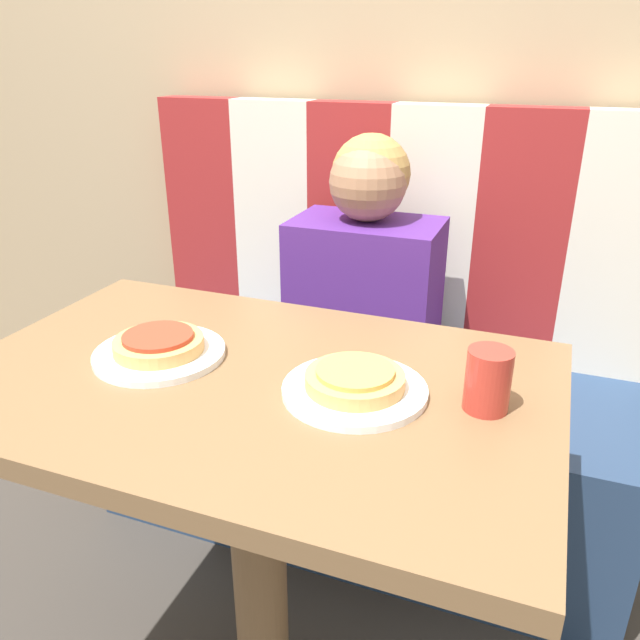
{
  "coord_description": "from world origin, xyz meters",
  "views": [
    {
      "loc": [
        0.42,
        -0.77,
        1.24
      ],
      "look_at": [
        0.0,
        0.31,
        0.74
      ],
      "focal_mm": 35.0,
      "sensor_mm": 36.0,
      "label": 1
    }
  ],
  "objects_px": {
    "pizza_left": "(159,343)",
    "pizza_right": "(355,379)",
    "person": "(366,267)",
    "plate_right": "(355,390)",
    "plate_left": "(160,353)",
    "drinking_cup": "(488,380)"
  },
  "relations": [
    {
      "from": "pizza_left",
      "to": "pizza_right",
      "type": "distance_m",
      "value": 0.34
    },
    {
      "from": "person",
      "to": "drinking_cup",
      "type": "height_order",
      "value": "person"
    },
    {
      "from": "person",
      "to": "pizza_left",
      "type": "height_order",
      "value": "person"
    },
    {
      "from": "person",
      "to": "plate_right",
      "type": "bearing_deg",
      "value": -74.48
    },
    {
      "from": "plate_right",
      "to": "drinking_cup",
      "type": "height_order",
      "value": "drinking_cup"
    },
    {
      "from": "person",
      "to": "pizza_left",
      "type": "relative_size",
      "value": 4.01
    },
    {
      "from": "person",
      "to": "plate_left",
      "type": "height_order",
      "value": "person"
    },
    {
      "from": "pizza_right",
      "to": "drinking_cup",
      "type": "relative_size",
      "value": 1.62
    },
    {
      "from": "drinking_cup",
      "to": "plate_left",
      "type": "bearing_deg",
      "value": -177.08
    },
    {
      "from": "plate_right",
      "to": "drinking_cup",
      "type": "distance_m",
      "value": 0.19
    },
    {
      "from": "person",
      "to": "plate_right",
      "type": "relative_size",
      "value": 2.75
    },
    {
      "from": "plate_right",
      "to": "pizza_left",
      "type": "height_order",
      "value": "pizza_left"
    },
    {
      "from": "plate_right",
      "to": "pizza_left",
      "type": "xyz_separation_m",
      "value": [
        -0.34,
        0.0,
        0.02
      ]
    },
    {
      "from": "plate_left",
      "to": "person",
      "type": "bearing_deg",
      "value": 74.48
    },
    {
      "from": "pizza_left",
      "to": "pizza_right",
      "type": "height_order",
      "value": "same"
    },
    {
      "from": "plate_right",
      "to": "drinking_cup",
      "type": "bearing_deg",
      "value": 8.21
    },
    {
      "from": "pizza_right",
      "to": "pizza_left",
      "type": "bearing_deg",
      "value": 180.0
    },
    {
      "from": "plate_right",
      "to": "plate_left",
      "type": "bearing_deg",
      "value": 180.0
    },
    {
      "from": "plate_left",
      "to": "pizza_right",
      "type": "xyz_separation_m",
      "value": [
        0.34,
        0.0,
        0.02
      ]
    },
    {
      "from": "drinking_cup",
      "to": "pizza_right",
      "type": "bearing_deg",
      "value": -171.79
    },
    {
      "from": "plate_left",
      "to": "plate_right",
      "type": "bearing_deg",
      "value": 0.0
    },
    {
      "from": "pizza_left",
      "to": "drinking_cup",
      "type": "distance_m",
      "value": 0.53
    }
  ]
}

